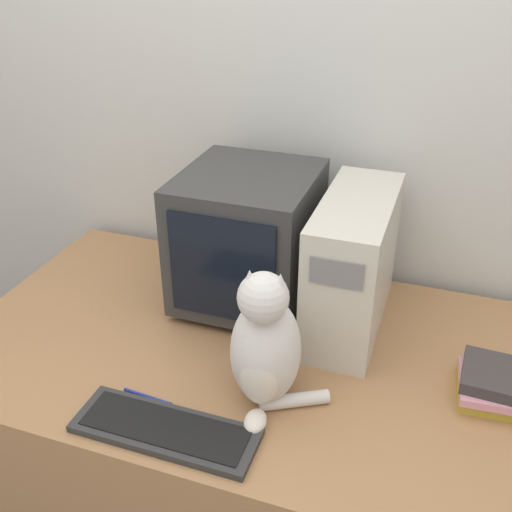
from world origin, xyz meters
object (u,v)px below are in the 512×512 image
at_px(keyboard, 165,430).
at_px(crt_monitor, 248,238).
at_px(computer_tower, 353,264).
at_px(cat, 265,347).
at_px(pen, 148,397).
at_px(book_stack, 490,384).

bearing_deg(keyboard, crt_monitor, 91.03).
distance_m(computer_tower, keyboard, 0.67).
height_order(computer_tower, cat, computer_tower).
distance_m(crt_monitor, computer_tower, 0.31).
bearing_deg(pen, computer_tower, 50.27).
relative_size(cat, book_stack, 2.06).
bearing_deg(keyboard, book_stack, 28.03).
distance_m(book_stack, pen, 0.83).
xyz_separation_m(computer_tower, keyboard, (-0.30, -0.56, -0.18)).
height_order(keyboard, pen, keyboard).
xyz_separation_m(book_stack, pen, (-0.78, -0.28, -0.04)).
xyz_separation_m(crt_monitor, pen, (-0.08, -0.49, -0.21)).
height_order(crt_monitor, computer_tower, crt_monitor).
bearing_deg(keyboard, cat, 45.56).
bearing_deg(book_stack, computer_tower, 153.19).
distance_m(crt_monitor, pen, 0.54).
xyz_separation_m(keyboard, book_stack, (0.69, 0.37, 0.03)).
distance_m(crt_monitor, keyboard, 0.62).
bearing_deg(book_stack, keyboard, -151.97).
xyz_separation_m(keyboard, pen, (-0.09, 0.09, -0.01)).
bearing_deg(keyboard, computer_tower, 61.79).
bearing_deg(crt_monitor, cat, -64.81).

